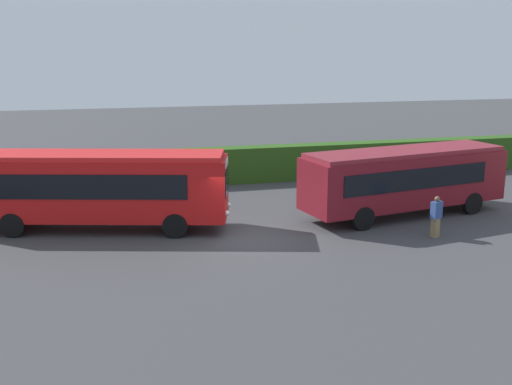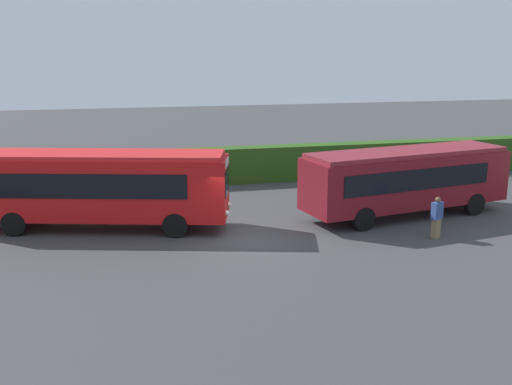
% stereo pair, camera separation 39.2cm
% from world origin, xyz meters
% --- Properties ---
extents(ground_plane, '(109.88, 109.88, 0.00)m').
position_xyz_m(ground_plane, '(0.00, 0.00, 0.00)').
color(ground_plane, '#424244').
extents(bus_red, '(10.74, 5.06, 3.22)m').
position_xyz_m(bus_red, '(-5.40, 2.49, 1.86)').
color(bus_red, red).
rests_on(bus_red, ground_plane).
extents(bus_maroon, '(9.90, 4.24, 3.00)m').
position_xyz_m(bus_maroon, '(7.82, 1.37, 1.74)').
color(bus_maroon, maroon).
rests_on(bus_maroon, ground_plane).
extents(person_left, '(0.44, 0.56, 1.82)m').
position_xyz_m(person_left, '(-5.07, 5.37, 0.96)').
color(person_left, black).
rests_on(person_left, ground_plane).
extents(person_center, '(0.52, 0.42, 1.68)m').
position_xyz_m(person_center, '(7.50, -1.92, 0.88)').
color(person_center, olive).
rests_on(person_center, ground_plane).
extents(hedge_row, '(66.94, 1.18, 1.98)m').
position_xyz_m(hedge_row, '(0.00, 9.89, 0.99)').
color(hedge_row, '#2C5619').
rests_on(hedge_row, ground_plane).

